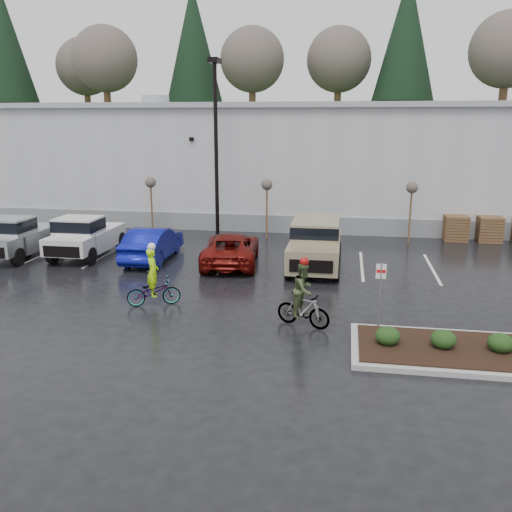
% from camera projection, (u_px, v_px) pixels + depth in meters
% --- Properties ---
extents(ground, '(120.00, 120.00, 0.00)m').
position_uv_depth(ground, '(253.00, 328.00, 16.88)').
color(ground, black).
rests_on(ground, ground).
extents(warehouse, '(60.50, 15.50, 7.20)m').
position_uv_depth(warehouse, '(308.00, 159.00, 37.00)').
color(warehouse, '#ACAEB1').
rests_on(warehouse, ground).
extents(wooded_ridge, '(80.00, 25.00, 6.00)m').
position_uv_depth(wooded_ridge, '(323.00, 150.00, 59.15)').
color(wooded_ridge, '#1F3817').
rests_on(wooded_ridge, ground).
extents(lamppost, '(0.50, 1.00, 9.22)m').
position_uv_depth(lamppost, '(216.00, 131.00, 27.58)').
color(lamppost, black).
rests_on(lamppost, ground).
extents(sapling_west, '(0.60, 0.60, 3.20)m').
position_uv_depth(sapling_west, '(151.00, 185.00, 29.91)').
color(sapling_west, '#4C301E').
rests_on(sapling_west, ground).
extents(sapling_mid, '(0.60, 0.60, 3.20)m').
position_uv_depth(sapling_mid, '(267.00, 188.00, 28.87)').
color(sapling_mid, '#4C301E').
rests_on(sapling_mid, ground).
extents(sapling_east, '(0.60, 0.60, 3.20)m').
position_uv_depth(sapling_east, '(412.00, 191.00, 27.67)').
color(sapling_east, '#4C301E').
rests_on(sapling_east, ground).
extents(pallet_stack_a, '(1.20, 1.20, 1.35)m').
position_uv_depth(pallet_stack_a, '(456.00, 228.00, 28.74)').
color(pallet_stack_a, '#4C301E').
rests_on(pallet_stack_a, ground).
extents(pallet_stack_b, '(1.20, 1.20, 1.35)m').
position_uv_depth(pallet_stack_b, '(489.00, 229.00, 28.47)').
color(pallet_stack_b, '#4C301E').
rests_on(pallet_stack_b, ground).
extents(curb_island, '(8.00, 3.00, 0.15)m').
position_uv_depth(curb_island, '(499.00, 354.00, 14.79)').
color(curb_island, gray).
rests_on(curb_island, ground).
extents(mulch_bed, '(7.60, 2.60, 0.04)m').
position_uv_depth(mulch_bed, '(500.00, 351.00, 14.77)').
color(mulch_bed, black).
rests_on(mulch_bed, curb_island).
extents(shrub_a, '(0.70, 0.70, 0.52)m').
position_uv_depth(shrub_a, '(388.00, 336.00, 15.18)').
color(shrub_a, '#193311').
rests_on(shrub_a, curb_island).
extents(shrub_b, '(0.70, 0.70, 0.52)m').
position_uv_depth(shrub_b, '(443.00, 339.00, 14.95)').
color(shrub_b, '#193311').
rests_on(shrub_b, curb_island).
extents(shrub_c, '(0.70, 0.70, 0.52)m').
position_uv_depth(shrub_c, '(501.00, 343.00, 14.71)').
color(shrub_c, '#193311').
rests_on(shrub_c, curb_island).
extents(fire_lane_sign, '(0.30, 0.05, 2.20)m').
position_uv_depth(fire_lane_sign, '(380.00, 289.00, 16.12)').
color(fire_lane_sign, gray).
rests_on(fire_lane_sign, ground).
extents(pickup_silver, '(2.10, 5.20, 1.96)m').
position_uv_depth(pickup_silver, '(21.00, 235.00, 25.61)').
color(pickup_silver, '#B3B5BB').
rests_on(pickup_silver, ground).
extents(pickup_white, '(2.10, 5.20, 1.96)m').
position_uv_depth(pickup_white, '(89.00, 234.00, 25.72)').
color(pickup_white, silver).
rests_on(pickup_white, ground).
extents(car_blue, '(1.75, 4.71, 1.54)m').
position_uv_depth(car_blue, '(153.00, 243.00, 24.77)').
color(car_blue, navy).
rests_on(car_blue, ground).
extents(car_red, '(2.89, 5.26, 1.40)m').
position_uv_depth(car_red, '(231.00, 248.00, 24.13)').
color(car_red, '#650D09').
rests_on(car_red, ground).
extents(suv_tan, '(2.20, 5.10, 2.06)m').
position_uv_depth(suv_tan, '(315.00, 245.00, 23.37)').
color(suv_tan, gray).
rests_on(suv_tan, ground).
extents(cyclist_hivis, '(1.94, 1.30, 2.23)m').
position_uv_depth(cyclist_hivis, '(153.00, 286.00, 18.74)').
color(cyclist_hivis, '#3F3F44').
rests_on(cyclist_hivis, ground).
extents(cyclist_olive, '(1.79, 1.09, 2.24)m').
position_uv_depth(cyclist_olive, '(303.00, 301.00, 16.79)').
color(cyclist_olive, '#3F3F44').
rests_on(cyclist_olive, ground).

